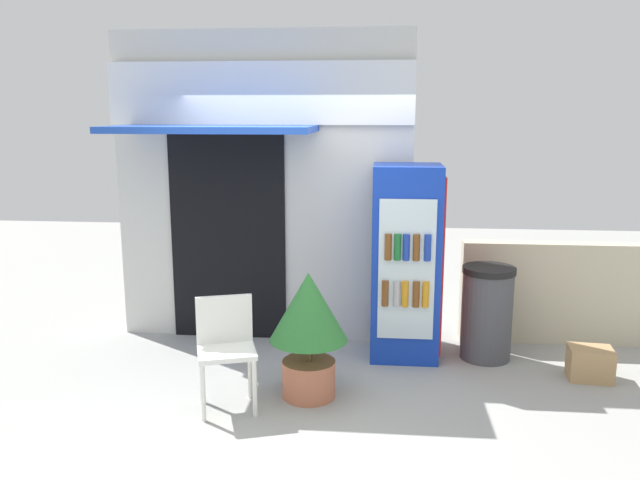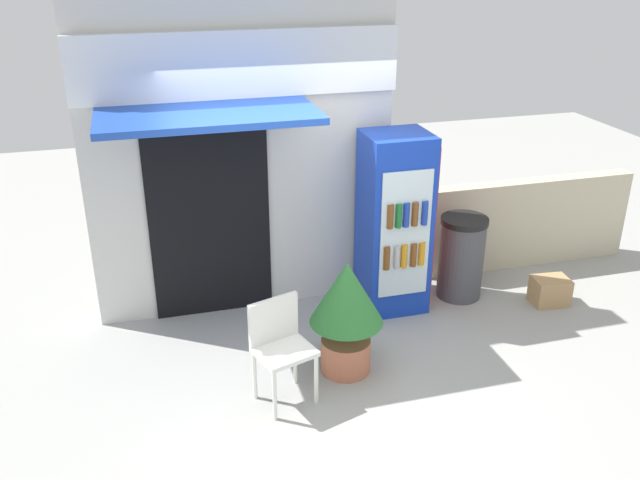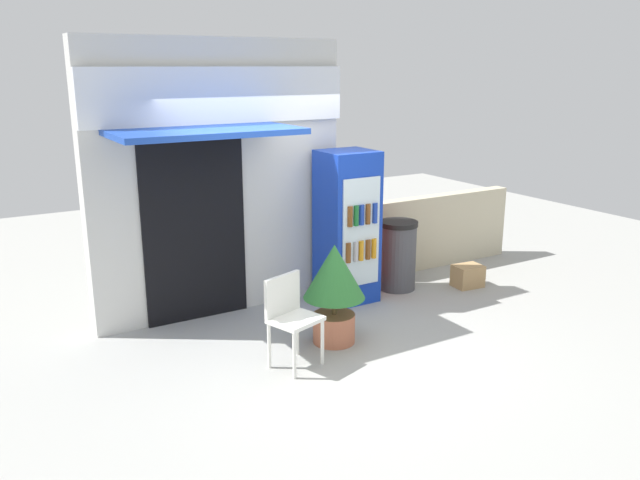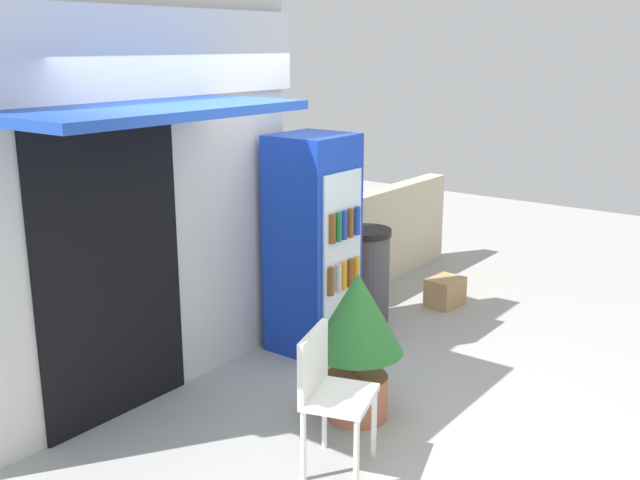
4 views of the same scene
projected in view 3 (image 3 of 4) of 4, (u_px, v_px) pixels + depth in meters
ground at (321, 343)px, 6.76m from camera, size 16.00×16.00×0.00m
storefront_building at (217, 175)px, 7.26m from camera, size 3.02×1.26×3.13m
drink_cooler at (348, 227)px, 7.78m from camera, size 0.66×0.65×1.86m
plastic_chair at (290, 312)px, 6.14m from camera, size 0.55×0.51×0.89m
potted_plant_near_shop at (334, 283)px, 6.61m from camera, size 0.65×0.65×1.07m
trash_bin at (398, 255)px, 8.29m from camera, size 0.50×0.50×0.90m
stone_boundary_wall at (436, 231)px, 9.25m from camera, size 2.55×0.20×1.04m
cardboard_box at (468, 276)px, 8.44m from camera, size 0.39×0.31×0.29m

